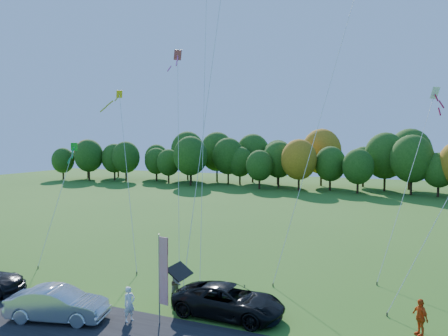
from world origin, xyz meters
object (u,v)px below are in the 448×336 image
at_px(black_suv, 229,301).
at_px(silver_sedan, 58,304).
at_px(feather_flag, 163,270).
at_px(person_east, 420,317).

distance_m(black_suv, silver_sedan, 8.41).
height_order(silver_sedan, feather_flag, feather_flag).
height_order(black_suv, silver_sedan, silver_sedan).
xyz_separation_m(silver_sedan, feather_flag, (5.00, 1.61, 1.87)).
bearing_deg(person_east, feather_flag, -108.45).
bearing_deg(black_suv, person_east, -79.99).
relative_size(silver_sedan, feather_flag, 1.12).
relative_size(black_suv, feather_flag, 1.29).
bearing_deg(feather_flag, person_east, 17.72).
height_order(black_suv, person_east, person_east).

